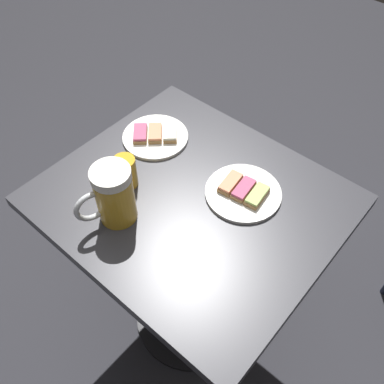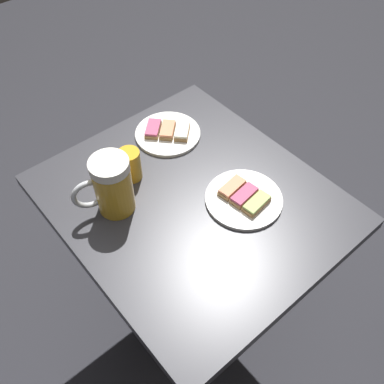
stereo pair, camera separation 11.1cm
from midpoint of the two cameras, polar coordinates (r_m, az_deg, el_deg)
ground_plane at (r=1.77m, az=1.87°, el=-16.37°), size 6.00×6.00×0.00m
cafe_table at (r=1.27m, az=2.52°, el=-5.86°), size 0.75×0.66×0.75m
plate_near at (r=1.13m, az=9.81°, el=-0.95°), size 0.20×0.20×0.03m
plate_far at (r=1.29m, az=-0.81°, el=7.88°), size 0.20×0.20×0.03m
beer_mug at (r=1.05m, az=-7.85°, el=0.63°), size 0.10×0.15×0.17m
beer_glass_small at (r=1.14m, az=-5.59°, el=3.52°), size 0.06×0.06×0.09m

